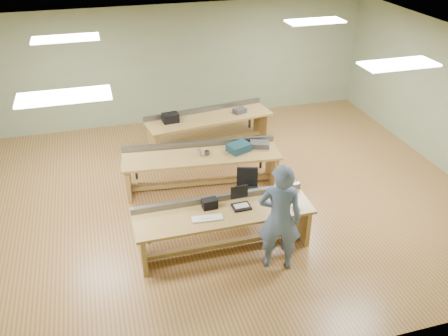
{
  "coord_description": "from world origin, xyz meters",
  "views": [
    {
      "loc": [
        -2.08,
        -7.66,
        5.25
      ],
      "look_at": [
        -0.07,
        -0.6,
        1.01
      ],
      "focal_mm": 38.0,
      "sensor_mm": 36.0,
      "label": 1
    }
  ],
  "objects": [
    {
      "name": "workbench_back",
      "position": [
        0.37,
        2.25,
        0.56
      ],
      "size": [
        3.05,
        1.2,
        0.86
      ],
      "rotation": [
        0.0,
        0.0,
        0.14
      ],
      "color": "tan",
      "rests_on": "floor"
    },
    {
      "name": "wall_back",
      "position": [
        0.0,
        4.0,
        1.5
      ],
      "size": [
        10.0,
        0.04,
        3.0
      ],
      "primitive_type": "cube",
      "color": "gray",
      "rests_on": "floor"
    },
    {
      "name": "ceiling",
      "position": [
        0.0,
        0.0,
        3.0
      ],
      "size": [
        10.0,
        10.0,
        0.0
      ],
      "primitive_type": "plane",
      "color": "silver",
      "rests_on": "wall_back"
    },
    {
      "name": "workbench_front",
      "position": [
        -0.34,
        -1.53,
        0.56
      ],
      "size": [
        2.96,
        0.79,
        0.86
      ],
      "rotation": [
        0.0,
        0.0,
        -0.0
      ],
      "color": "tan",
      "rests_on": "floor"
    },
    {
      "name": "storage_box_back",
      "position": [
        -0.55,
        2.19,
        0.85
      ],
      "size": [
        0.38,
        0.29,
        0.2
      ],
      "primitive_type": "cube",
      "rotation": [
        0.0,
        0.0,
        0.09
      ],
      "color": "black",
      "rests_on": "workbench_back"
    },
    {
      "name": "parts_bin_teal",
      "position": [
        0.53,
        0.42,
        0.83
      ],
      "size": [
        0.52,
        0.46,
        0.15
      ],
      "primitive_type": "cube",
      "rotation": [
        0.0,
        0.0,
        0.37
      ],
      "color": "#133440",
      "rests_on": "workbench_mid"
    },
    {
      "name": "mug",
      "position": [
        -0.13,
        0.43,
        0.8
      ],
      "size": [
        0.15,
        0.15,
        0.09
      ],
      "primitive_type": "imported",
      "rotation": [
        0.0,
        0.0,
        -0.42
      ],
      "color": "#343437",
      "rests_on": "workbench_mid"
    },
    {
      "name": "trackball_mouse",
      "position": [
        0.84,
        -1.79,
        0.79
      ],
      "size": [
        0.16,
        0.19,
        0.07
      ],
      "primitive_type": "ellipsoid",
      "rotation": [
        0.0,
        0.0,
        -0.14
      ],
      "color": "white",
      "rests_on": "workbench_front"
    },
    {
      "name": "task_chair",
      "position": [
        0.37,
        -0.62,
        0.32
      ],
      "size": [
        0.59,
        0.59,
        0.87
      ],
      "rotation": [
        0.0,
        0.0,
        -0.31
      ],
      "color": "black",
      "rests_on": "floor"
    },
    {
      "name": "floor",
      "position": [
        0.0,
        0.0,
        0.0
      ],
      "size": [
        10.0,
        10.0,
        0.0
      ],
      "primitive_type": "plane",
      "color": "olive",
      "rests_on": "ground"
    },
    {
      "name": "wall_front",
      "position": [
        0.0,
        -4.0,
        1.5
      ],
      "size": [
        10.0,
        0.04,
        3.0
      ],
      "primitive_type": "cube",
      "color": "gray",
      "rests_on": "floor"
    },
    {
      "name": "camera_bag",
      "position": [
        -0.54,
        -1.38,
        0.83
      ],
      "size": [
        0.26,
        0.17,
        0.17
      ],
      "primitive_type": "cube",
      "rotation": [
        0.0,
        0.0,
        0.05
      ],
      "color": "black",
      "rests_on": "workbench_front"
    },
    {
      "name": "keyboard",
      "position": [
        -0.66,
        -1.67,
        0.76
      ],
      "size": [
        0.51,
        0.21,
        0.03
      ],
      "primitive_type": "cube",
      "rotation": [
        0.0,
        0.0,
        -0.09
      ],
      "color": "silver",
      "rests_on": "workbench_front"
    },
    {
      "name": "drinks_can",
      "position": [
        -0.29,
        0.44,
        0.82
      ],
      "size": [
        0.09,
        0.09,
        0.13
      ],
      "primitive_type": "cylinder",
      "rotation": [
        0.0,
        0.0,
        -0.37
      ],
      "color": "#BDBDC1",
      "rests_on": "workbench_mid"
    },
    {
      "name": "workbench_mid",
      "position": [
        -0.24,
        0.51,
        0.56
      ],
      "size": [
        3.22,
        1.17,
        0.86
      ],
      "rotation": [
        0.0,
        0.0,
        -0.11
      ],
      "color": "tan",
      "rests_on": "floor"
    },
    {
      "name": "person",
      "position": [
        0.36,
        -2.2,
        0.94
      ],
      "size": [
        0.79,
        0.65,
        1.87
      ],
      "primitive_type": "imported",
      "rotation": [
        0.0,
        0.0,
        2.8
      ],
      "color": "slate",
      "rests_on": "floor"
    },
    {
      "name": "parts_bin_grey",
      "position": [
        1.0,
        0.47,
        0.8
      ],
      "size": [
        0.45,
        0.36,
        0.11
      ],
      "primitive_type": "cube",
      "rotation": [
        0.0,
        0.0,
        -0.34
      ],
      "color": "#343437",
      "rests_on": "workbench_mid"
    },
    {
      "name": "fluor_panels",
      "position": [
        0.0,
        0.0,
        2.97
      ],
      "size": [
        6.2,
        3.5,
        0.03
      ],
      "color": "white",
      "rests_on": "ceiling"
    },
    {
      "name": "laptop_screen",
      "position": [
        -0.04,
        -1.39,
        0.99
      ],
      "size": [
        0.3,
        0.02,
        0.24
      ],
      "primitive_type": "cube",
      "rotation": [
        0.0,
        0.0,
        0.02
      ],
      "color": "black",
      "rests_on": "laptop_base"
    },
    {
      "name": "tray_back",
      "position": [
        1.13,
        2.26,
        0.81
      ],
      "size": [
        0.34,
        0.29,
        0.11
      ],
      "primitive_type": "cube",
      "rotation": [
        0.0,
        0.0,
        0.34
      ],
      "color": "#343437",
      "rests_on": "workbench_back"
    },
    {
      "name": "wall_right",
      "position": [
        5.0,
        0.0,
        1.5
      ],
      "size": [
        0.04,
        8.0,
        3.0
      ],
      "primitive_type": "cube",
      "color": "gray",
      "rests_on": "floor"
    },
    {
      "name": "laptop_base",
      "position": [
        -0.03,
        -1.51,
        0.77
      ],
      "size": [
        0.3,
        0.25,
        0.03
      ],
      "primitive_type": "cube",
      "rotation": [
        0.0,
        0.0,
        0.02
      ],
      "color": "black",
      "rests_on": "workbench_front"
    }
  ]
}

